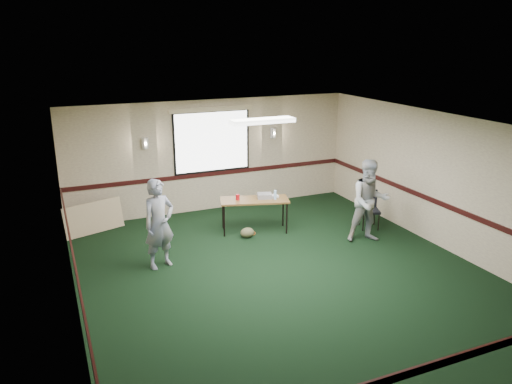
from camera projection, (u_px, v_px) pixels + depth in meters
name	position (u px, v px, depth m)	size (l,w,h in m)	color
ground	(285.00, 275.00, 8.95)	(8.00, 8.00, 0.00)	black
room_shell	(240.00, 164.00, 10.35)	(8.00, 8.02, 8.00)	tan
folding_table	(254.00, 202.00, 10.81)	(1.58, 0.98, 0.74)	#533317
projector	(265.00, 196.00, 10.87)	(0.30, 0.25, 0.10)	gray
game_console	(273.00, 196.00, 10.91)	(0.20, 0.16, 0.05)	white
red_cup	(238.00, 197.00, 10.73)	(0.08, 0.08, 0.12)	#B40C12
water_bottle	(275.00, 195.00, 10.76)	(0.06, 0.06, 0.20)	#99C9FA
duffel_bag	(247.00, 233.00, 10.63)	(0.30, 0.23, 0.21)	#49462A
cable_coil	(248.00, 233.00, 10.86)	(0.31, 0.31, 0.02)	#D7561A
folded_table	(94.00, 218.00, 10.84)	(1.32, 0.06, 0.68)	tan
conference_chair	(369.00, 206.00, 11.13)	(0.53, 0.54, 0.83)	black
person_left	(159.00, 224.00, 9.08)	(0.61, 0.40, 1.68)	#394C7F
person_right	(370.00, 201.00, 10.24)	(0.85, 0.66, 1.74)	#7F9DC6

